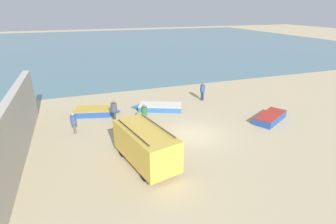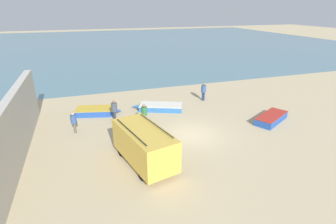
{
  "view_description": "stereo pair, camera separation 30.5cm",
  "coord_description": "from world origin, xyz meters",
  "px_view_note": "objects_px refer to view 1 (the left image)",
  "views": [
    {
      "loc": [
        -7.27,
        -15.33,
        8.59
      ],
      "look_at": [
        -0.97,
        2.4,
        1.0
      ],
      "focal_mm": 28.0,
      "sensor_mm": 36.0,
      "label": 1
    },
    {
      "loc": [
        -6.98,
        -15.43,
        8.59
      ],
      "look_at": [
        -0.97,
        2.4,
        1.0
      ],
      "focal_mm": 28.0,
      "sensor_mm": 36.0,
      "label": 2
    }
  ],
  "objects_px": {
    "fishing_rowboat_0": "(271,117)",
    "fisherman_0": "(73,121)",
    "parked_van": "(145,145)",
    "fisherman_3": "(144,113)",
    "fishing_rowboat_2": "(96,112)",
    "fisherman_1": "(203,90)",
    "fisherman_2": "(114,109)",
    "fishing_rowboat_1": "(159,107)"
  },
  "relations": [
    {
      "from": "fishing_rowboat_0",
      "to": "fisherman_0",
      "type": "relative_size",
      "value": 2.56
    },
    {
      "from": "parked_van",
      "to": "fishing_rowboat_0",
      "type": "relative_size",
      "value": 1.26
    },
    {
      "from": "fishing_rowboat_0",
      "to": "fisherman_3",
      "type": "height_order",
      "value": "fisherman_3"
    },
    {
      "from": "fishing_rowboat_2",
      "to": "fisherman_3",
      "type": "relative_size",
      "value": 2.33
    },
    {
      "from": "fisherman_1",
      "to": "parked_van",
      "type": "bearing_deg",
      "value": 18.99
    },
    {
      "from": "fishing_rowboat_2",
      "to": "fisherman_2",
      "type": "xyz_separation_m",
      "value": [
        1.3,
        -2.06,
        0.81
      ]
    },
    {
      "from": "fishing_rowboat_0",
      "to": "fisherman_0",
      "type": "bearing_deg",
      "value": 140.69
    },
    {
      "from": "parked_van",
      "to": "fishing_rowboat_1",
      "type": "xyz_separation_m",
      "value": [
        3.35,
        7.91,
        -0.94
      ]
    },
    {
      "from": "parked_van",
      "to": "fisherman_2",
      "type": "relative_size",
      "value": 2.84
    },
    {
      "from": "fisherman_0",
      "to": "fisherman_1",
      "type": "bearing_deg",
      "value": -175.6
    },
    {
      "from": "fishing_rowboat_2",
      "to": "fisherman_2",
      "type": "height_order",
      "value": "fisherman_2"
    },
    {
      "from": "fishing_rowboat_0",
      "to": "fishing_rowboat_1",
      "type": "bearing_deg",
      "value": 117.37
    },
    {
      "from": "parked_van",
      "to": "fisherman_2",
      "type": "xyz_separation_m",
      "value": [
        -0.8,
        6.59,
        -0.12
      ]
    },
    {
      "from": "parked_van",
      "to": "fishing_rowboat_2",
      "type": "relative_size",
      "value": 1.28
    },
    {
      "from": "parked_van",
      "to": "fisherman_3",
      "type": "distance_m",
      "value": 5.31
    },
    {
      "from": "parked_van",
      "to": "fishing_rowboat_1",
      "type": "height_order",
      "value": "parked_van"
    },
    {
      "from": "fishing_rowboat_2",
      "to": "fisherman_0",
      "type": "xyz_separation_m",
      "value": [
        -1.77,
        -3.18,
        0.68
      ]
    },
    {
      "from": "fishing_rowboat_0",
      "to": "fishing_rowboat_1",
      "type": "xyz_separation_m",
      "value": [
        -7.84,
        5.31,
        -0.04
      ]
    },
    {
      "from": "fisherman_1",
      "to": "fisherman_2",
      "type": "bearing_deg",
      "value": -14.08
    },
    {
      "from": "fishing_rowboat_0",
      "to": "fishing_rowboat_2",
      "type": "bearing_deg",
      "value": 127.0
    },
    {
      "from": "fisherman_1",
      "to": "fisherman_3",
      "type": "xyz_separation_m",
      "value": [
        -6.85,
        -3.76,
        -0.04
      ]
    },
    {
      "from": "fishing_rowboat_2",
      "to": "fishing_rowboat_1",
      "type": "bearing_deg",
      "value": 6.47
    },
    {
      "from": "fishing_rowboat_1",
      "to": "fisherman_0",
      "type": "relative_size",
      "value": 2.9
    },
    {
      "from": "parked_van",
      "to": "fisherman_3",
      "type": "height_order",
      "value": "parked_van"
    },
    {
      "from": "fishing_rowboat_0",
      "to": "fishing_rowboat_2",
      "type": "distance_m",
      "value": 14.6
    },
    {
      "from": "fishing_rowboat_1",
      "to": "fisherman_3",
      "type": "xyz_separation_m",
      "value": [
        -2.07,
        -2.75,
        0.78
      ]
    },
    {
      "from": "fisherman_0",
      "to": "fisherman_3",
      "type": "distance_m",
      "value": 5.16
    },
    {
      "from": "fisherman_1",
      "to": "fisherman_3",
      "type": "relative_size",
      "value": 1.04
    },
    {
      "from": "fishing_rowboat_0",
      "to": "fishing_rowboat_2",
      "type": "xyz_separation_m",
      "value": [
        -13.29,
        6.05,
        -0.02
      ]
    },
    {
      "from": "fisherman_1",
      "to": "fishing_rowboat_1",
      "type": "bearing_deg",
      "value": -16.73
    },
    {
      "from": "fisherman_2",
      "to": "parked_van",
      "type": "bearing_deg",
      "value": 87.36
    },
    {
      "from": "parked_van",
      "to": "fisherman_3",
      "type": "bearing_deg",
      "value": -27.17
    },
    {
      "from": "fishing_rowboat_0",
      "to": "fisherman_3",
      "type": "relative_size",
      "value": 2.37
    },
    {
      "from": "fishing_rowboat_2",
      "to": "fisherman_0",
      "type": "relative_size",
      "value": 2.52
    },
    {
      "from": "fisherman_3",
      "to": "fishing_rowboat_0",
      "type": "bearing_deg",
      "value": -19.74
    },
    {
      "from": "fishing_rowboat_2",
      "to": "fisherman_0",
      "type": "bearing_deg",
      "value": -104.85
    },
    {
      "from": "fishing_rowboat_0",
      "to": "fisherman_1",
      "type": "height_order",
      "value": "fisherman_1"
    },
    {
      "from": "fishing_rowboat_2",
      "to": "fisherman_2",
      "type": "relative_size",
      "value": 2.23
    },
    {
      "from": "fishing_rowboat_1",
      "to": "fisherman_1",
      "type": "distance_m",
      "value": 4.96
    },
    {
      "from": "fisherman_0",
      "to": "fisherman_1",
      "type": "height_order",
      "value": "fisherman_1"
    },
    {
      "from": "fisherman_2",
      "to": "fisherman_1",
      "type": "bearing_deg",
      "value": -175.03
    },
    {
      "from": "fishing_rowboat_2",
      "to": "fisherman_0",
      "type": "height_order",
      "value": "fisherman_0"
    }
  ]
}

